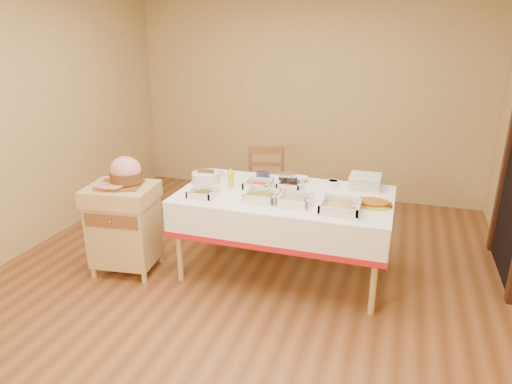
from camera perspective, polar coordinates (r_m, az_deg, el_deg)
room_shell at (r=3.59m, az=-2.11°, el=6.87°), size 5.00×5.00×5.00m
dining_table at (r=3.99m, az=3.55°, el=-2.39°), size 1.82×1.02×0.76m
butcher_cart at (r=4.24m, az=-16.18°, el=-3.79°), size 0.63×0.55×0.81m
dining_chair at (r=4.90m, az=1.20°, el=0.30°), size 0.50×0.48×0.92m
ham_on_board at (r=4.09m, az=-16.08°, el=2.25°), size 0.39×0.37×0.26m
serving_dish_a at (r=3.87m, az=-6.69°, el=-0.18°), size 0.22×0.21×0.09m
serving_dish_b at (r=3.77m, az=0.74°, el=-0.50°), size 0.26×0.26×0.11m
serving_dish_c at (r=3.70m, az=4.90°, el=-1.00°), size 0.26×0.26×0.11m
serving_dish_d at (r=3.60m, az=10.50°, el=-1.78°), size 0.30×0.30×0.11m
serving_dish_e at (r=4.03m, az=0.26°, el=0.86°), size 0.24×0.23×0.11m
serving_dish_f at (r=4.04m, az=4.27°, el=0.81°), size 0.22×0.21×0.10m
small_bowl_left at (r=4.39m, az=-4.64°, el=2.28°), size 0.11×0.11×0.05m
small_bowl_mid at (r=4.34m, az=0.87°, el=2.19°), size 0.13×0.13×0.06m
small_bowl_right at (r=4.17m, az=9.60°, el=1.13°), size 0.10×0.10×0.05m
bowl_white_imported at (r=4.27m, az=5.45°, el=1.62°), size 0.16×0.16×0.04m
bowl_small_imported at (r=4.18m, az=12.60°, el=0.88°), size 0.18×0.18×0.04m
preserve_jar_left at (r=4.10m, az=3.44°, el=1.45°), size 0.10×0.10×0.12m
preserve_jar_right at (r=4.06m, az=4.46°, el=1.34°), size 0.11×0.11×0.14m
mustard_bottle at (r=4.07m, az=-3.17°, el=1.72°), size 0.06×0.06×0.18m
bread_basket at (r=4.23m, az=-6.29°, el=1.83°), size 0.26×0.26×0.11m
plate_stack at (r=4.17m, az=13.48°, el=1.28°), size 0.27×0.27×0.11m
brass_platter at (r=3.77m, az=14.36°, el=-1.38°), size 0.31×0.22×0.04m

